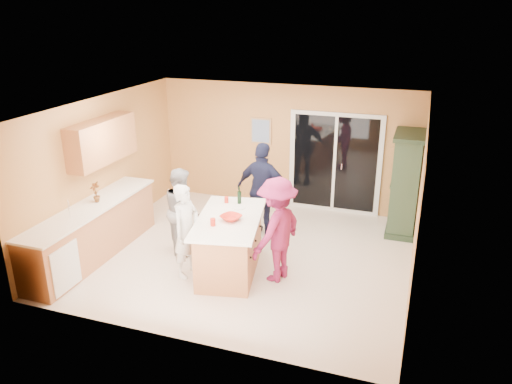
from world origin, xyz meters
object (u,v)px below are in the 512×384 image
(kitchen_island, at_px, (230,246))
(woman_navy, at_px, (263,190))
(green_hutch, at_px, (405,185))
(woman_magenta, at_px, (277,230))
(woman_white, at_px, (186,231))
(woman_grey, at_px, (182,210))

(kitchen_island, xyz_separation_m, woman_navy, (0.08, 1.47, 0.45))
(green_hutch, relative_size, woman_magenta, 1.15)
(woman_white, distance_m, woman_navy, 1.92)
(woman_white, bearing_deg, woman_magenta, -64.72)
(woman_grey, bearing_deg, woman_white, 179.84)
(woman_grey, relative_size, woman_navy, 0.84)
(green_hutch, distance_m, woman_navy, 2.67)
(green_hutch, height_order, woman_grey, green_hutch)
(woman_grey, xyz_separation_m, woman_navy, (1.14, 1.02, 0.14))
(green_hutch, bearing_deg, woman_navy, -157.17)
(kitchen_island, bearing_deg, green_hutch, 33.47)
(green_hutch, distance_m, woman_white, 4.23)
(green_hutch, xyz_separation_m, woman_magenta, (-1.76, -2.49, -0.10))
(kitchen_island, xyz_separation_m, woman_white, (-0.60, -0.32, 0.32))
(woman_white, height_order, woman_grey, woman_white)
(woman_grey, bearing_deg, kitchen_island, -144.12)
(green_hutch, relative_size, woman_white, 1.26)
(woman_magenta, bearing_deg, woman_grey, -84.60)
(woman_navy, height_order, woman_magenta, woman_navy)
(kitchen_island, height_order, woman_magenta, woman_magenta)
(woman_navy, bearing_deg, woman_white, 77.57)
(kitchen_island, height_order, green_hutch, green_hutch)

